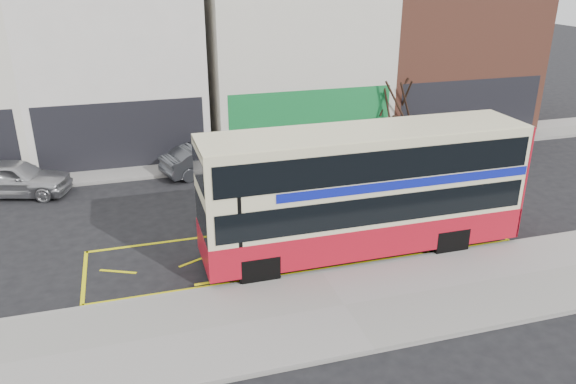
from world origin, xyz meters
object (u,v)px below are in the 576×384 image
object	(u,v)px
car_silver	(15,178)
car_white	(428,140)
double_decker_bus	(364,190)
bus_stop_post	(242,222)
car_grey	(207,158)
street_tree_right	(397,88)

from	to	relation	value
car_silver	car_white	bearing A→B (deg)	-73.41
double_decker_bus	car_white	distance (m)	11.05
bus_stop_post	car_grey	distance (m)	10.15
car_grey	car_white	bearing A→B (deg)	-111.93
car_grey	street_tree_right	world-z (taller)	street_tree_right
double_decker_bus	car_white	xyz separation A→B (m)	(7.12, 8.33, -1.43)
bus_stop_post	car_grey	xyz separation A→B (m)	(0.51, 10.04, -1.45)
double_decker_bus	street_tree_right	size ratio (longest dim) A/B	2.33
car_white	car_silver	bearing A→B (deg)	97.56
car_silver	car_grey	distance (m)	7.99
double_decker_bus	bus_stop_post	distance (m)	4.39
bus_stop_post	car_grey	world-z (taller)	bus_stop_post
bus_stop_post	car_silver	bearing A→B (deg)	131.32
bus_stop_post	street_tree_right	distance (m)	15.22
double_decker_bus	car_silver	size ratio (longest dim) A/B	2.38
car_grey	bus_stop_post	bearing A→B (deg)	158.14
bus_stop_post	street_tree_right	size ratio (longest dim) A/B	0.75
double_decker_bus	bus_stop_post	size ratio (longest dim) A/B	3.11
car_silver	street_tree_right	xyz separation A→B (m)	(17.79, 1.55, 2.30)
car_silver	car_white	world-z (taller)	car_white
double_decker_bus	street_tree_right	distance (m)	11.75
car_silver	car_white	size ratio (longest dim) A/B	0.83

